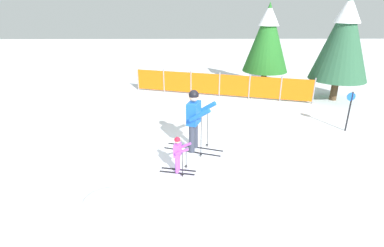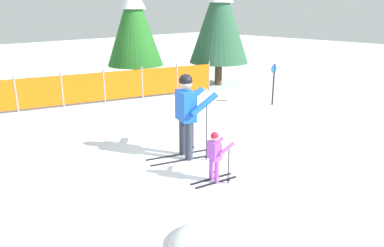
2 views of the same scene
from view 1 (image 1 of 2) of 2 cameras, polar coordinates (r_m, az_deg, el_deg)
The scene contains 8 objects.
ground_plane at distance 8.82m, azimuth 0.32°, elevation -5.26°, with size 60.00×60.00×0.00m, color white.
skier_adult at distance 8.45m, azimuth 0.49°, elevation 1.60°, with size 1.75×1.01×1.83m.
skier_child at distance 7.54m, azimuth -2.65°, elevation -5.46°, with size 0.94×0.49×0.98m.
safety_fence at distance 13.93m, azimuth 5.25°, elevation 7.41°, with size 7.90×2.35×1.13m.
conifer_far at distance 14.43m, azimuth 26.97°, elevation 14.56°, with size 2.40×2.40×4.45m.
conifer_near at distance 15.50m, azimuth 14.17°, elevation 15.78°, with size 2.22×2.22×4.12m.
trail_marker at distance 11.18m, azimuth 27.83°, elevation 2.78°, with size 0.28×0.05×1.37m.
snow_mound at distance 7.01m, azimuth -15.73°, elevation -14.09°, with size 1.09×0.93×0.44m, color white.
Camera 1 is at (-0.14, -7.85, 4.02)m, focal length 28.00 mm.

